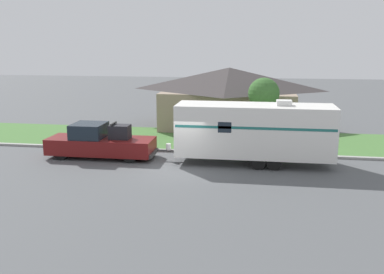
{
  "coord_description": "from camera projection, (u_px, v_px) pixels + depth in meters",
  "views": [
    {
      "loc": [
        3.94,
        -21.19,
        6.6
      ],
      "look_at": [
        0.38,
        1.88,
        1.4
      ],
      "focal_mm": 40.0,
      "sensor_mm": 36.0,
      "label": 1
    }
  ],
  "objects": [
    {
      "name": "travel_trailer",
      "position": [
        254.0,
        130.0,
        23.3
      ],
      "size": [
        9.71,
        2.48,
        3.58
      ],
      "color": "black",
      "rests_on": "ground_plane"
    },
    {
      "name": "lawn_strip",
      "position": [
        199.0,
        139.0,
        29.6
      ],
      "size": [
        80.0,
        7.0,
        0.03
      ],
      "color": "#477538",
      "rests_on": "ground_plane"
    },
    {
      "name": "pickup_truck",
      "position": [
        100.0,
        143.0,
        24.84
      ],
      "size": [
        6.28,
        2.05,
        2.08
      ],
      "color": "black",
      "rests_on": "ground_plane"
    },
    {
      "name": "ground_plane",
      "position": [
        179.0,
        170.0,
        22.47
      ],
      "size": [
        120.0,
        120.0,
        0.0
      ],
      "primitive_type": "plane",
      "color": "#515456"
    },
    {
      "name": "tree_in_yard",
      "position": [
        264.0,
        94.0,
        28.57
      ],
      "size": [
        2.1,
        2.1,
        4.29
      ],
      "color": "brown",
      "rests_on": "ground_plane"
    },
    {
      "name": "mailbox",
      "position": [
        178.0,
        132.0,
        26.98
      ],
      "size": [
        0.48,
        0.2,
        1.37
      ],
      "color": "brown",
      "rests_on": "ground_plane"
    },
    {
      "name": "house_across_street",
      "position": [
        229.0,
        96.0,
        33.86
      ],
      "size": [
        10.93,
        7.49,
        4.65
      ],
      "color": "gray",
      "rests_on": "ground_plane"
    },
    {
      "name": "curb_strip",
      "position": [
        191.0,
        151.0,
        26.07
      ],
      "size": [
        80.0,
        0.3,
        0.14
      ],
      "color": "#999993",
      "rests_on": "ground_plane"
    }
  ]
}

